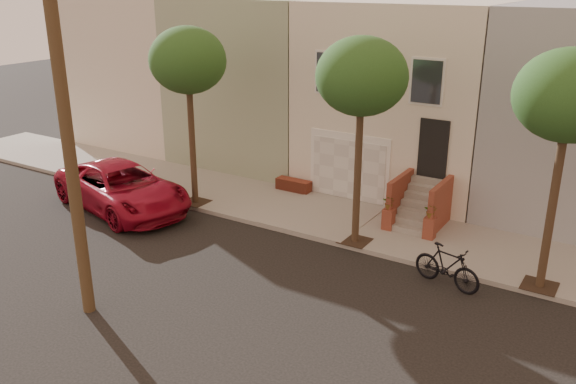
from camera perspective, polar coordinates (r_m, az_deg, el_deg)
The scene contains 8 objects.
ground at distance 16.59m, azimuth -2.84°, elevation -9.09°, with size 90.00×90.00×0.00m, color black.
sidewalk at distance 20.73m, azimuth 5.61°, elevation -2.79°, with size 40.00×3.70×0.15m, color gray.
house_row at distance 24.92m, azimuth 12.02°, elevation 9.30°, with size 33.10×11.70×7.00m.
tree_left at distance 21.18m, azimuth -9.47°, elevation 12.09°, with size 2.70×2.57×6.30m.
tree_mid at distance 17.62m, azimuth 6.98°, elevation 10.68°, with size 2.70×2.57×6.30m.
tree_right at distance 16.12m, azimuth 25.10°, elevation 8.12°, with size 2.70×2.57×6.30m.
pickup_truck at distance 22.44m, azimuth -15.43°, elevation 0.41°, with size 2.75×5.96×1.66m, color maroon.
motorcycle at distance 16.97m, azimuth 14.82°, elevation -6.82°, with size 0.56×1.98×1.19m, color black.
Camera 1 is at (8.37, -11.87, 8.02)m, focal length 37.58 mm.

